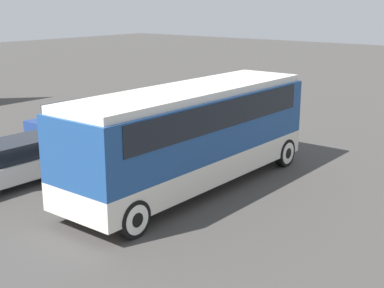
{
  "coord_description": "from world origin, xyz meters",
  "views": [
    {
      "loc": [
        -12.61,
        -10.08,
        5.8
      ],
      "look_at": [
        0.0,
        0.0,
        1.46
      ],
      "focal_mm": 50.0,
      "sensor_mm": 36.0,
      "label": 1
    }
  ],
  "objects": [
    {
      "name": "ground_plane",
      "position": [
        0.0,
        0.0,
        0.0
      ],
      "size": [
        120.0,
        120.0,
        0.0
      ],
      "primitive_type": "plane",
      "color": "#423F3D"
    },
    {
      "name": "parked_car_mid",
      "position": [
        -2.98,
        4.8,
        0.72
      ],
      "size": [
        4.73,
        1.8,
        1.44
      ],
      "color": "silver",
      "rests_on": "ground_plane"
    },
    {
      "name": "parked_car_near",
      "position": [
        2.44,
        8.61,
        0.7
      ],
      "size": [
        4.41,
        1.81,
        1.4
      ],
      "color": "navy",
      "rests_on": "ground_plane"
    },
    {
      "name": "tour_bus",
      "position": [
        0.1,
        0.0,
        1.94
      ],
      "size": [
        9.51,
        2.6,
        3.24
      ],
      "color": "silver",
      "rests_on": "ground_plane"
    }
  ]
}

